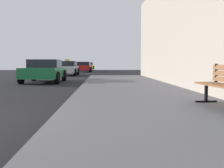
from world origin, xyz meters
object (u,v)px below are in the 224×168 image
at_px(car_silver, 67,68).
at_px(car_red, 84,67).
at_px(car_green, 45,71).
at_px(car_white, 85,66).
at_px(car_yellow, 88,66).

xyz_separation_m(car_silver, car_red, (0.82, 9.71, -0.00)).
height_order(car_green, car_silver, car_silver).
distance_m(car_silver, car_white, 16.50).
xyz_separation_m(car_green, car_silver, (0.11, 8.92, 0.00)).
height_order(car_green, car_white, same).
relative_size(car_silver, car_white, 1.07).
bearing_deg(car_white, car_silver, 87.88).
bearing_deg(car_green, car_yellow, -91.35).
distance_m(car_red, car_yellow, 14.74).
relative_size(car_silver, car_yellow, 0.96).
bearing_deg(car_white, car_green, 88.37).
height_order(car_white, car_yellow, same).
bearing_deg(car_silver, car_yellow, -91.58).
bearing_deg(car_silver, car_red, -94.80).
bearing_deg(car_green, car_white, -91.63).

